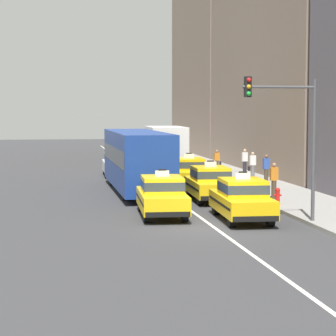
{
  "coord_description": "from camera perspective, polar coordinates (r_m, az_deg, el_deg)",
  "views": [
    {
      "loc": [
        -5.88,
        -24.54,
        4.33
      ],
      "look_at": [
        0.13,
        10.96,
        1.3
      ],
      "focal_mm": 73.12,
      "sensor_mm": 36.0,
      "label": 1
    }
  ],
  "objects": [
    {
      "name": "ground_plane",
      "position": [
        25.6,
        3.82,
        -4.93
      ],
      "size": [
        160.0,
        160.0,
        0.0
      ],
      "primitive_type": "plane",
      "color": "#353538"
    },
    {
      "name": "lane_stripe_left_right",
      "position": [
        45.13,
        -2.08,
        -0.69
      ],
      "size": [
        0.14,
        80.0,
        0.01
      ],
      "primitive_type": "cube",
      "color": "silver",
      "rests_on": "ground"
    },
    {
      "name": "sidewalk_curb",
      "position": [
        41.39,
        6.54,
        -1.12
      ],
      "size": [
        4.0,
        90.0,
        0.15
      ],
      "primitive_type": "cube",
      "color": "gray",
      "rests_on": "ground"
    },
    {
      "name": "taxi_left_nearest",
      "position": [
        27.9,
        -0.51,
        -2.29
      ],
      "size": [
        2.05,
        4.65,
        1.96
      ],
      "color": "black",
      "rests_on": "ground"
    },
    {
      "name": "bus_left_second",
      "position": [
        36.36,
        -2.63,
        0.85
      ],
      "size": [
        2.58,
        11.21,
        3.22
      ],
      "color": "black",
      "rests_on": "ground"
    },
    {
      "name": "sedan_left_third",
      "position": [
        45.39,
        -4.3,
        0.4
      ],
      "size": [
        1.89,
        4.35,
        1.58
      ],
      "color": "black",
      "rests_on": "ground"
    },
    {
      "name": "taxi_right_nearest",
      "position": [
        27.02,
        6.19,
        -2.55
      ],
      "size": [
        2.01,
        4.63,
        1.96
      ],
      "color": "black",
      "rests_on": "ground"
    },
    {
      "name": "taxi_right_second",
      "position": [
        32.77,
        3.52,
        -1.24
      ],
      "size": [
        1.97,
        4.62,
        1.96
      ],
      "color": "black",
      "rests_on": "ground"
    },
    {
      "name": "taxi_right_third",
      "position": [
        38.56,
        1.73,
        -0.33
      ],
      "size": [
        2.07,
        4.66,
        1.96
      ],
      "color": "black",
      "rests_on": "ground"
    },
    {
      "name": "box_truck_right_fourth",
      "position": [
        46.0,
        -0.31,
        1.63
      ],
      "size": [
        2.48,
        7.03,
        3.27
      ],
      "color": "black",
      "rests_on": "ground"
    },
    {
      "name": "pedestrian_near_crosswalk",
      "position": [
        42.37,
        7.06,
        0.23
      ],
      "size": [
        0.47,
        0.24,
        1.64
      ],
      "color": "slate",
      "rests_on": "sidewalk_curb"
    },
    {
      "name": "pedestrian_mid_block",
      "position": [
        45.88,
        4.11,
        0.55
      ],
      "size": [
        0.47,
        0.24,
        1.57
      ],
      "color": "#473828",
      "rests_on": "sidewalk_curb"
    },
    {
      "name": "pedestrian_by_storefront",
      "position": [
        32.74,
        8.83,
        -1.04
      ],
      "size": [
        0.36,
        0.24,
        1.72
      ],
      "color": "#473828",
      "rests_on": "sidewalk_curb"
    },
    {
      "name": "pedestrian_trailing",
      "position": [
        39.19,
        8.19,
        -0.1
      ],
      "size": [
        0.36,
        0.24,
        1.69
      ],
      "color": "#473828",
      "rests_on": "sidewalk_curb"
    },
    {
      "name": "pedestrian_far_corner",
      "position": [
        44.73,
        6.42,
        0.52
      ],
      "size": [
        0.36,
        0.24,
        1.69
      ],
      "color": "#23232D",
      "rests_on": "sidewalk_curb"
    },
    {
      "name": "fire_hydrant",
      "position": [
        31.14,
        9.13,
        -2.23
      ],
      "size": [
        0.36,
        0.22,
        0.73
      ],
      "color": "red",
      "rests_on": "sidewalk_curb"
    },
    {
      "name": "traffic_light_pole",
      "position": [
        26.0,
        10.11,
        3.62
      ],
      "size": [
        2.87,
        0.33,
        5.58
      ],
      "color": "#47474C",
      "rests_on": "ground"
    }
  ]
}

